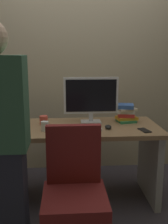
# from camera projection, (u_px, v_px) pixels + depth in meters

# --- Properties ---
(ground_plane) EXTENTS (9.00, 9.00, 0.00)m
(ground_plane) POSITION_uv_depth(u_px,v_px,m) (84.00, 198.00, 2.73)
(ground_plane) COLOR #3D3842
(wall_back) EXTENTS (6.40, 0.10, 3.00)m
(wall_back) POSITION_uv_depth(u_px,v_px,m) (79.00, 48.00, 3.22)
(wall_back) COLOR tan
(wall_back) RESTS_ON ground
(desk) EXTENTS (1.45, 0.70, 0.76)m
(desk) POSITION_uv_depth(u_px,v_px,m) (84.00, 149.00, 2.62)
(desk) COLOR #93704C
(desk) RESTS_ON ground
(office_chair) EXTENTS (0.52, 0.52, 0.94)m
(office_chair) POSITION_uv_depth(u_px,v_px,m) (75.00, 200.00, 1.90)
(office_chair) COLOR black
(office_chair) RESTS_ON ground
(monitor) EXTENTS (0.54, 0.14, 0.46)m
(monitor) POSITION_uv_depth(u_px,v_px,m) (91.00, 97.00, 2.65)
(monitor) COLOR silver
(monitor) RESTS_ON desk
(keyboard) EXTENTS (0.43, 0.13, 0.02)m
(keyboard) POSITION_uv_depth(u_px,v_px,m) (78.00, 129.00, 2.45)
(keyboard) COLOR white
(keyboard) RESTS_ON desk
(mouse) EXTENTS (0.06, 0.10, 0.03)m
(mouse) POSITION_uv_depth(u_px,v_px,m) (108.00, 127.00, 2.48)
(mouse) COLOR black
(mouse) RESTS_ON desk
(cup_near_keyboard) EXTENTS (0.07, 0.07, 0.09)m
(cup_near_keyboard) POSITION_uv_depth(u_px,v_px,m) (45.00, 126.00, 2.41)
(cup_near_keyboard) COLOR silver
(cup_near_keyboard) RESTS_ON desk
(cup_by_monitor) EXTENTS (0.08, 0.08, 0.09)m
(cup_by_monitor) POSITION_uv_depth(u_px,v_px,m) (44.00, 120.00, 2.62)
(cup_by_monitor) COLOR #D84C3F
(cup_by_monitor) RESTS_ON desk
(book_stack) EXTENTS (0.22, 0.20, 0.18)m
(book_stack) POSITION_uv_depth(u_px,v_px,m) (126.00, 113.00, 2.72)
(book_stack) COLOR #338C59
(book_stack) RESTS_ON desk
(cell_phone) EXTENTS (0.10, 0.16, 0.01)m
(cell_phone) POSITION_uv_depth(u_px,v_px,m) (144.00, 130.00, 2.42)
(cell_phone) COLOR black
(cell_phone) RESTS_ON desk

